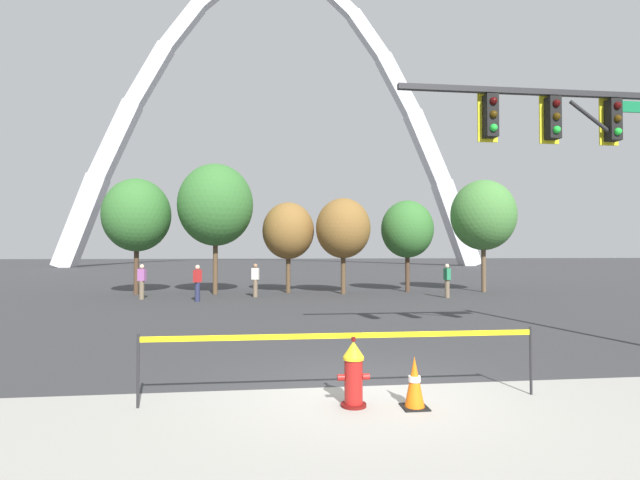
# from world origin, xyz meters

# --- Properties ---
(ground_plane) EXTENTS (240.00, 240.00, 0.00)m
(ground_plane) POSITION_xyz_m (0.00, 0.00, 0.00)
(ground_plane) COLOR #333335
(fire_hydrant) EXTENTS (0.46, 0.48, 0.99)m
(fire_hydrant) POSITION_xyz_m (-0.28, -0.88, 0.47)
(fire_hydrant) COLOR #5E0F0D
(fire_hydrant) RESTS_ON ground
(caution_tape_barrier) EXTENTS (5.88, 0.09, 1.04)m
(caution_tape_barrier) POSITION_xyz_m (-0.39, -0.64, 0.72)
(caution_tape_barrier) COLOR #232326
(caution_tape_barrier) RESTS_ON ground
(traffic_cone_by_hydrant) EXTENTS (0.36, 0.36, 0.73)m
(traffic_cone_by_hydrant) POSITION_xyz_m (0.56, -1.05, 0.36)
(traffic_cone_by_hydrant) COLOR black
(traffic_cone_by_hydrant) RESTS_ON ground
(traffic_signal_gantry) EXTENTS (6.42, 0.44, 6.00)m
(traffic_signal_gantry) POSITION_xyz_m (5.62, 1.86, 4.27)
(traffic_signal_gantry) COLOR #232326
(traffic_signal_gantry) RESTS_ON ground
(monument_arch) EXTENTS (58.34, 2.48, 42.81)m
(monument_arch) POSITION_xyz_m (-0.00, 57.85, 19.06)
(monument_arch) COLOR silver
(monument_arch) RESTS_ON ground
(tree_far_left) EXTENTS (3.33, 3.33, 5.83)m
(tree_far_left) POSITION_xyz_m (-7.99, 17.02, 3.99)
(tree_far_left) COLOR #473323
(tree_far_left) RESTS_ON ground
(tree_left_mid) EXTENTS (3.77, 3.77, 6.60)m
(tree_left_mid) POSITION_xyz_m (-4.06, 16.72, 4.52)
(tree_left_mid) COLOR brown
(tree_left_mid) RESTS_ON ground
(tree_center_left) EXTENTS (2.72, 2.72, 4.75)m
(tree_center_left) POSITION_xyz_m (-0.35, 17.30, 3.25)
(tree_center_left) COLOR brown
(tree_center_left) RESTS_ON ground
(tree_center_right) EXTENTS (2.80, 2.80, 4.90)m
(tree_center_right) POSITION_xyz_m (2.41, 16.29, 3.35)
(tree_center_right) COLOR brown
(tree_center_right) RESTS_ON ground
(tree_right_mid) EXTENTS (2.81, 2.81, 4.92)m
(tree_right_mid) POSITION_xyz_m (6.05, 17.14, 3.36)
(tree_right_mid) COLOR #473323
(tree_right_mid) RESTS_ON ground
(tree_far_right) EXTENTS (3.44, 3.44, 6.01)m
(tree_far_right) POSITION_xyz_m (10.09, 16.61, 4.11)
(tree_far_right) COLOR brown
(tree_far_right) RESTS_ON ground
(pedestrian_walking_left) EXTENTS (0.38, 0.27, 1.59)m
(pedestrian_walking_left) POSITION_xyz_m (-2.02, 15.12, 0.82)
(pedestrian_walking_left) COLOR brown
(pedestrian_walking_left) RESTS_ON ground
(pedestrian_standing_center) EXTENTS (0.38, 0.29, 1.59)m
(pedestrian_standing_center) POSITION_xyz_m (-7.12, 14.68, 0.82)
(pedestrian_standing_center) COLOR brown
(pedestrian_standing_center) RESTS_ON ground
(pedestrian_walking_right) EXTENTS (0.24, 0.36, 1.59)m
(pedestrian_walking_right) POSITION_xyz_m (6.92, 13.75, 0.82)
(pedestrian_walking_right) COLOR brown
(pedestrian_walking_right) RESTS_ON ground
(pedestrian_near_trees) EXTENTS (0.36, 0.39, 1.59)m
(pedestrian_near_trees) POSITION_xyz_m (-4.47, 13.42, 0.82)
(pedestrian_near_trees) COLOR #232847
(pedestrian_near_trees) RESTS_ON ground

